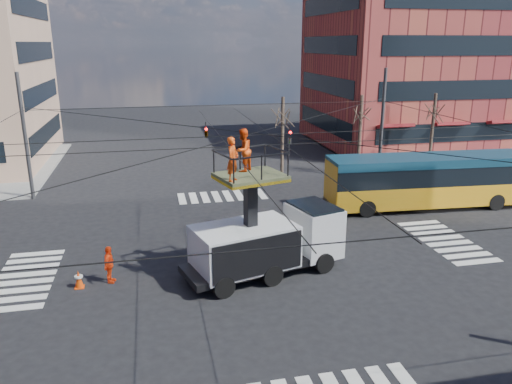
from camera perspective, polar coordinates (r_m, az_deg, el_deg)
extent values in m
plane|color=black|center=(23.59, -0.28, -7.54)|extent=(120.00, 120.00, 0.00)
cube|color=slate|center=(50.07, 18.67, 4.75)|extent=(18.00, 18.00, 0.12)
cube|color=black|center=(46.44, -22.81, 6.31)|extent=(0.12, 13.60, 1.50)
cube|color=black|center=(46.03, -23.28, 10.38)|extent=(0.12, 13.60, 1.50)
cube|color=black|center=(45.85, -23.77, 14.51)|extent=(0.12, 13.60, 1.50)
cube|color=black|center=(45.93, -24.28, 18.64)|extent=(0.12, 13.60, 1.50)
cube|color=maroon|center=(52.30, 18.67, 12.93)|extent=(20.00, 16.00, 14.00)
cube|color=black|center=(46.08, 23.15, 6.34)|extent=(17.00, 0.12, 1.58)
cube|color=black|center=(48.49, 7.83, 7.98)|extent=(0.12, 13.60, 1.58)
cube|color=black|center=(45.66, 23.66, 10.66)|extent=(17.00, 0.12, 1.57)
cube|color=black|center=(48.09, 7.99, 12.11)|extent=(0.12, 13.60, 1.57)
cube|color=black|center=(45.51, 24.18, 15.02)|extent=(17.00, 0.12, 1.57)
cube|color=black|center=(47.95, 8.17, 16.28)|extent=(0.12, 13.60, 1.57)
cube|color=black|center=(48.06, 8.35, 20.45)|extent=(0.12, 13.60, 1.57)
cylinder|color=#2D2D30|center=(37.34, 14.19, 7.45)|extent=(0.24, 0.24, 8.00)
cylinder|color=#2D2D30|center=(34.37, -24.86, 5.65)|extent=(0.24, 0.24, 8.00)
cylinder|color=black|center=(33.58, -4.60, 9.84)|extent=(24.00, 0.03, 0.03)
cylinder|color=black|center=(10.83, 12.98, -5.35)|extent=(24.00, 0.03, 0.03)
cylinder|color=black|center=(27.00, 25.66, 6.58)|extent=(0.03, 24.00, 0.03)
cylinder|color=black|center=(21.84, -0.30, 6.73)|extent=(24.02, 24.02, 0.03)
cylinder|color=black|center=(21.84, -0.30, 6.73)|extent=(24.02, 24.02, 0.03)
cylinder|color=black|center=(20.74, 0.38, 5.35)|extent=(24.00, 0.03, 0.03)
cylinder|color=black|center=(23.05, -0.92, 6.50)|extent=(24.00, 0.03, 0.03)
cylinder|color=black|center=(21.70, -3.42, 5.56)|extent=(0.03, 24.00, 0.03)
cylinder|color=black|center=(22.18, 2.75, 5.81)|extent=(0.03, 24.00, 0.03)
imported|color=black|center=(25.44, 3.84, 6.29)|extent=(0.16, 0.20, 1.00)
imported|color=black|center=(26.56, -5.75, 7.24)|extent=(0.26, 1.24, 0.50)
cylinder|color=#382B21|center=(36.43, 3.03, 6.12)|extent=(0.24, 0.24, 6.00)
cylinder|color=#382B21|center=(38.42, 11.76, 6.35)|extent=(0.24, 0.24, 6.00)
cylinder|color=#382B21|center=(41.20, 19.47, 6.43)|extent=(0.24, 0.24, 6.00)
cube|color=black|center=(21.90, 0.81, -7.95)|extent=(7.33, 4.00, 0.30)
cube|color=silver|center=(22.78, 6.59, -4.33)|extent=(2.38, 2.80, 2.20)
cube|color=black|center=(22.50, 6.65, -2.43)|extent=(2.16, 2.65, 0.80)
cube|color=silver|center=(21.16, -1.34, -6.20)|extent=(4.72, 3.54, 1.80)
cylinder|color=black|center=(22.23, 7.74, -8.00)|extent=(0.96, 0.58, 0.90)
cylinder|color=black|center=(23.97, 4.55, -6.01)|extent=(0.96, 0.58, 0.90)
cylinder|color=black|center=(20.95, 1.84, -9.46)|extent=(0.96, 0.58, 0.90)
cylinder|color=black|center=(22.79, -1.03, -7.20)|extent=(0.96, 0.58, 0.90)
cylinder|color=black|center=(20.07, -3.72, -10.74)|extent=(0.96, 0.58, 0.90)
cylinder|color=black|center=(21.98, -6.21, -8.25)|extent=(0.96, 0.58, 0.90)
cube|color=black|center=(20.75, -0.62, -2.25)|extent=(0.55, 0.55, 3.09)
cube|color=#424A2C|center=(20.30, -0.64, 1.88)|extent=(3.07, 2.72, 0.12)
cube|color=yellow|center=(20.33, -0.63, 1.56)|extent=(3.07, 2.72, 0.12)
imported|color=#E9490E|center=(19.12, -2.68, 3.77)|extent=(0.69, 0.75, 1.72)
imported|color=#E9490E|center=(20.58, -1.51, 4.81)|extent=(1.07, 1.10, 1.78)
cube|color=orange|center=(32.16, 19.15, 0.00)|extent=(12.62, 3.32, 1.30)
cube|color=black|center=(31.85, 19.35, 2.07)|extent=(12.62, 3.27, 1.10)
cube|color=#0E2E40|center=(31.67, 19.49, 3.47)|extent=(12.62, 3.32, 0.50)
cube|color=orange|center=(29.62, 8.69, 0.68)|extent=(0.39, 2.48, 2.80)
cube|color=black|center=(29.94, 8.50, -1.44)|extent=(0.30, 2.60, 0.30)
cube|color=gold|center=(29.34, 8.98, 3.03)|extent=(0.19, 1.60, 0.35)
cylinder|color=black|center=(29.47, 12.57, -1.87)|extent=(1.02, 0.36, 1.00)
cylinder|color=black|center=(31.56, 11.04, -0.53)|extent=(1.02, 0.36, 1.00)
cylinder|color=black|center=(33.25, 25.74, -1.03)|extent=(1.02, 0.36, 1.00)
cylinder|color=black|center=(35.12, 23.62, 0.12)|extent=(1.02, 0.36, 1.00)
cone|color=#FA480A|center=(22.00, -19.60, -9.35)|extent=(0.36, 0.36, 0.76)
imported|color=#FF3F10|center=(21.87, -16.43, -7.97)|extent=(0.62, 1.01, 1.62)
imported|color=#DF420E|center=(27.06, 6.75, -2.57)|extent=(1.06, 1.20, 1.61)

